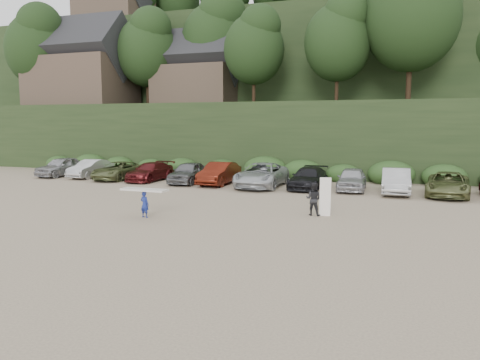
% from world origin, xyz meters
% --- Properties ---
extents(ground, '(120.00, 120.00, 0.00)m').
position_xyz_m(ground, '(0.00, 0.00, 0.00)').
color(ground, tan).
rests_on(ground, ground).
extents(hillside_backdrop, '(90.00, 41.50, 28.00)m').
position_xyz_m(hillside_backdrop, '(-0.26, 35.93, 11.22)').
color(hillside_backdrop, black).
rests_on(hillside_backdrop, ground).
extents(parked_cars, '(39.52, 5.92, 1.63)m').
position_xyz_m(parked_cars, '(0.49, 9.92, 0.74)').
color(parked_cars, '#9A9A9F').
rests_on(parked_cars, ground).
extents(child_surfer, '(2.25, 0.66, 1.35)m').
position_xyz_m(child_surfer, '(-2.73, -1.91, 0.92)').
color(child_surfer, navy).
rests_on(child_surfer, ground).
extents(adult_surfer, '(1.25, 0.68, 1.85)m').
position_xyz_m(adult_surfer, '(4.57, 1.24, 0.80)').
color(adult_surfer, black).
rests_on(adult_surfer, ground).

